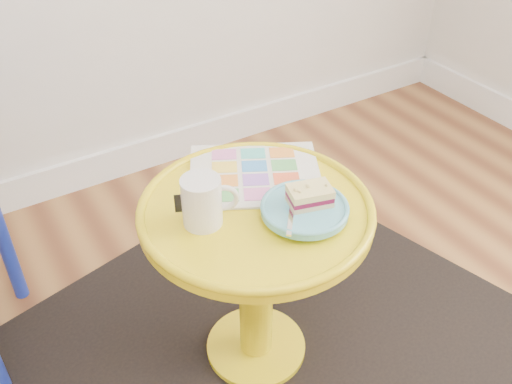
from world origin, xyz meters
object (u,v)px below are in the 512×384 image
newspaper (255,174)px  plate (305,210)px  mug (203,200)px  side_table (256,253)px

newspaper → plate: 0.18m
newspaper → mug: 0.21m
side_table → mug: size_ratio=4.49×
newspaper → mug: mug is taller
plate → newspaper: bearing=92.8°
side_table → plate: plate is taller
plate → side_table: bearing=131.3°
newspaper → plate: bearing=-59.2°
side_table → plate: (0.07, -0.08, 0.15)m
side_table → plate: size_ratio=2.76×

